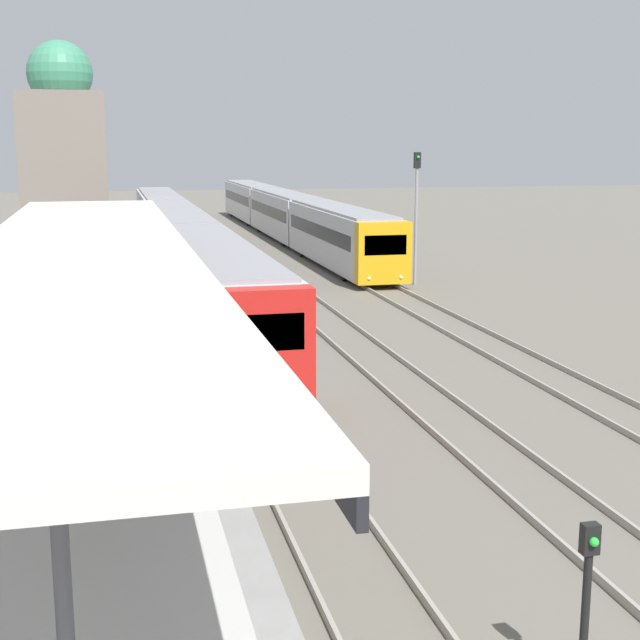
{
  "coord_description": "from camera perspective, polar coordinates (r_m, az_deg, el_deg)",
  "views": [
    {
      "loc": [
        -3.31,
        -4.26,
        6.27
      ],
      "look_at": [
        2.06,
        18.43,
        1.65
      ],
      "focal_mm": 50.0,
      "sensor_mm": 36.0,
      "label": 1
    }
  ],
  "objects": [
    {
      "name": "train_far",
      "position": [
        60.03,
        -2.21,
        6.84
      ],
      "size": [
        2.44,
        44.44,
        3.08
      ],
      "color": "gold",
      "rests_on": "ground_plane"
    },
    {
      "name": "person_on_platform",
      "position": [
        17.29,
        -9.3,
        -3.13
      ],
      "size": [
        0.4,
        0.4,
        1.66
      ],
      "color": "#2D2D33",
      "rests_on": "station_platform"
    },
    {
      "name": "signal_mast_far",
      "position": [
        40.23,
        6.19,
        7.41
      ],
      "size": [
        0.28,
        0.29,
        5.91
      ],
      "color": "gray",
      "rests_on": "ground_plane"
    },
    {
      "name": "signal_post_near",
      "position": [
        11.08,
        16.72,
        -16.17
      ],
      "size": [
        0.2,
        0.21,
        2.06
      ],
      "color": "black",
      "rests_on": "ground_plane"
    },
    {
      "name": "distant_domed_building",
      "position": [
        60.86,
        -16.07,
        10.5
      ],
      "size": [
        5.38,
        5.38,
        12.73
      ],
      "color": "slate",
      "rests_on": "ground_plane"
    },
    {
      "name": "train_near",
      "position": [
        44.15,
        -8.98,
        5.17
      ],
      "size": [
        2.52,
        48.14,
        3.12
      ],
      "color": "red",
      "rests_on": "ground_plane"
    },
    {
      "name": "platform_canopy",
      "position": [
        18.14,
        -14.83,
        4.45
      ],
      "size": [
        4.0,
        26.29,
        3.33
      ],
      "color": "beige",
      "rests_on": "station_platform"
    }
  ]
}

